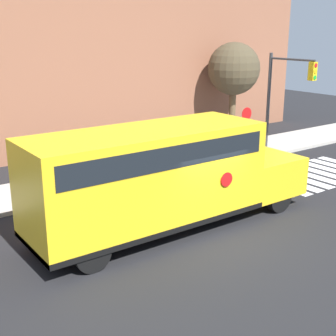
% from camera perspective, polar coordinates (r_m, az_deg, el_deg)
% --- Properties ---
extents(ground_plane, '(60.00, 60.00, 0.00)m').
position_cam_1_polar(ground_plane, '(14.44, 5.12, -7.96)').
color(ground_plane, black).
extents(sidewalk_strip, '(44.00, 3.00, 0.15)m').
position_cam_1_polar(sidewalk_strip, '(19.44, -7.48, -1.27)').
color(sidewalk_strip, '#B2ADA3').
rests_on(sidewalk_strip, ground).
extents(building_backdrop, '(32.00, 4.00, 11.29)m').
position_cam_1_polar(building_backdrop, '(24.46, -15.57, 15.19)').
color(building_backdrop, '#935B42').
rests_on(building_backdrop, ground).
extents(crosswalk_stripes, '(5.40, 3.20, 0.01)m').
position_cam_1_polar(crosswalk_stripes, '(21.12, 17.55, -0.68)').
color(crosswalk_stripes, white).
rests_on(crosswalk_stripes, ground).
extents(school_bus, '(9.47, 2.57, 3.23)m').
position_cam_1_polar(school_bus, '(13.99, -0.90, -0.75)').
color(school_bus, yellow).
rests_on(school_bus, ground).
extents(stop_sign, '(0.61, 0.10, 2.47)m').
position_cam_1_polar(stop_sign, '(22.57, 9.46, 5.11)').
color(stop_sign, '#38383A').
rests_on(stop_sign, ground).
extents(traffic_light, '(0.28, 2.68, 4.92)m').
position_cam_1_polar(traffic_light, '(22.84, 13.88, 9.21)').
color(traffic_light, '#38383A').
rests_on(traffic_light, ground).
extents(tree_far_sidewalk, '(2.89, 2.89, 5.34)m').
position_cam_1_polar(tree_far_sidewalk, '(26.66, 8.02, 11.80)').
color(tree_far_sidewalk, brown).
rests_on(tree_far_sidewalk, ground).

